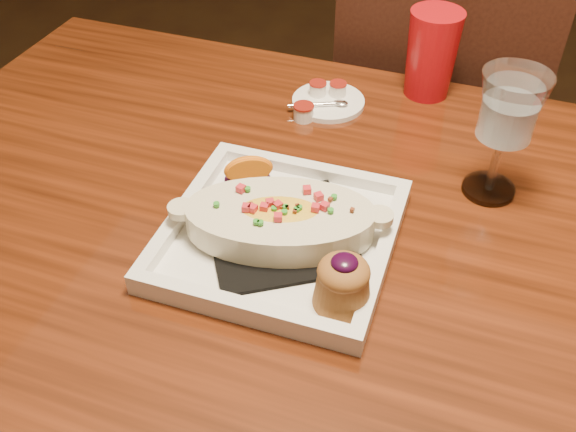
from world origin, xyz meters
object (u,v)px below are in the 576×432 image
(table, at_px, (365,296))
(saucer, at_px, (327,99))
(chair_far, at_px, (432,137))
(plate, at_px, (285,230))
(goblet, at_px, (508,114))
(red_tumbler, at_px, (431,54))

(table, distance_m, saucer, 0.36)
(chair_far, distance_m, saucer, 0.44)
(chair_far, xyz_separation_m, plate, (-0.11, -0.67, 0.27))
(plate, relative_size, goblet, 1.57)
(table, relative_size, plate, 5.17)
(table, bearing_deg, red_tumbler, 90.87)
(saucer, bearing_deg, red_tumbler, 31.30)
(goblet, height_order, red_tumbler, goblet)
(chair_far, relative_size, plate, 3.20)
(goblet, bearing_deg, chair_far, 105.36)
(chair_far, bearing_deg, goblet, 105.36)
(plate, distance_m, saucer, 0.35)
(plate, xyz_separation_m, red_tumbler, (0.10, 0.44, 0.04))
(chair_far, bearing_deg, table, 90.00)
(plate, distance_m, red_tumbler, 0.45)
(saucer, bearing_deg, goblet, -26.87)
(table, height_order, goblet, goblet)
(plate, bearing_deg, chair_far, 79.95)
(plate, bearing_deg, red_tumbler, 76.12)
(plate, relative_size, saucer, 2.39)
(goblet, bearing_deg, table, -127.56)
(table, xyz_separation_m, saucer, (-0.16, 0.31, 0.11))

